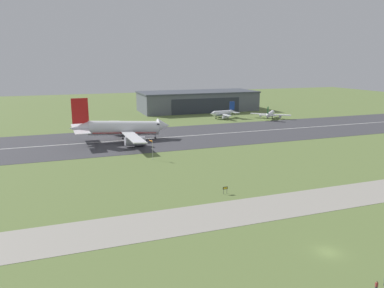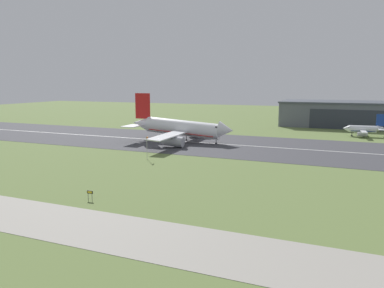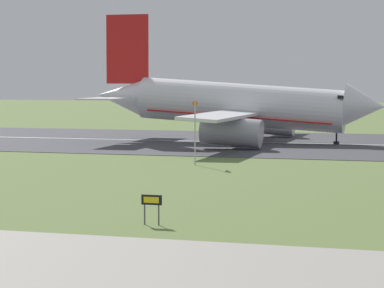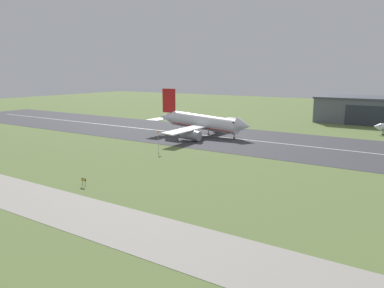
% 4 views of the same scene
% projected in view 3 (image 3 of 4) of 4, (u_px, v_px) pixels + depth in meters
% --- Properties ---
extents(ground_plane, '(601.91, 601.91, 0.00)m').
position_uv_depth(ground_plane, '(288.00, 190.00, 76.23)').
color(ground_plane, olive).
extents(runway_strip, '(361.91, 51.81, 0.06)m').
position_uv_depth(runway_strip, '(364.00, 145.00, 128.47)').
color(runway_strip, '#3D3D42').
rests_on(runway_strip, ground_plane).
extents(runway_centreline, '(325.72, 0.70, 0.01)m').
position_uv_depth(runway_centreline, '(364.00, 145.00, 128.47)').
color(runway_centreline, silver).
rests_on(runway_centreline, runway_strip).
extents(taxiway_road, '(271.43, 13.97, 0.05)m').
position_uv_depth(taxiway_road, '(158.00, 265.00, 45.03)').
color(taxiway_road, gray).
rests_on(taxiway_road, ground_plane).
extents(airplane_landing, '(43.53, 54.97, 19.04)m').
position_uv_depth(airplane_landing, '(239.00, 106.00, 132.94)').
color(airplane_landing, white).
rests_on(airplane_landing, ground_plane).
extents(windsock_pole, '(1.35, 2.63, 6.97)m').
position_uv_depth(windsock_pole, '(195.00, 107.00, 99.13)').
color(windsock_pole, '#B7B7BC').
rests_on(windsock_pole, ground_plane).
extents(runway_sign, '(1.36, 0.13, 1.93)m').
position_uv_depth(runway_sign, '(152.00, 203.00, 57.62)').
color(runway_sign, '#4C4C51').
rests_on(runway_sign, ground_plane).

